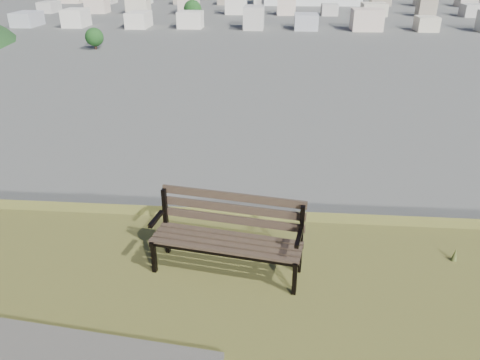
{
  "coord_description": "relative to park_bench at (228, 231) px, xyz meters",
  "views": [
    {
      "loc": [
        0.06,
        -1.97,
        28.57
      ],
      "look_at": [
        -0.49,
        4.72,
        25.3
      ],
      "focal_mm": 35.0,
      "sensor_mm": 36.0,
      "label": 1
    }
  ],
  "objects": [
    {
      "name": "park_bench",
      "position": [
        0.0,
        0.0,
        0.0
      ],
      "size": [
        1.88,
        0.87,
        0.95
      ],
      "rotation": [
        0.0,
        0.0,
        -0.16
      ],
      "color": "#473729",
      "rests_on": "hilltop_mesa"
    }
  ]
}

